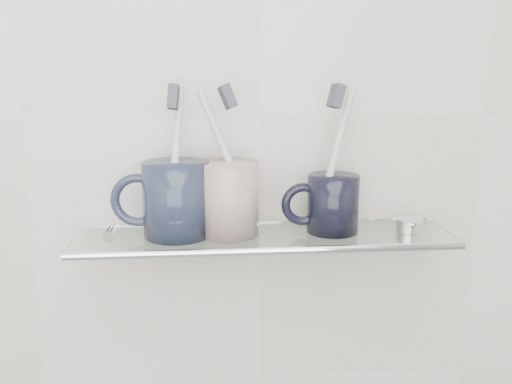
{
  "coord_description": "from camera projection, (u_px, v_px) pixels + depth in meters",
  "views": [
    {
      "loc": [
        -0.07,
        0.32,
        1.33
      ],
      "look_at": [
        -0.01,
        1.04,
        1.16
      ],
      "focal_mm": 40.0,
      "sensor_mm": 36.0,
      "label": 1
    }
  ],
  "objects": [
    {
      "name": "wall_back",
      "position": [
        260.0,
        116.0,
        0.78
      ],
      "size": [
        2.5,
        0.0,
        2.5
      ],
      "primitive_type": "plane",
      "rotation": [
        1.57,
        0.0,
        0.0
      ],
      "color": "beige",
      "rests_on": "ground"
    },
    {
      "name": "shelf_glass",
      "position": [
        264.0,
        237.0,
        0.76
      ],
      "size": [
        0.5,
        0.12,
        0.01
      ],
      "primitive_type": "cube",
      "color": "silver",
      "rests_on": "wall_back"
    },
    {
      "name": "shelf_rail",
      "position": [
        269.0,
        251.0,
        0.7
      ],
      "size": [
        0.5,
        0.01,
        0.01
      ],
      "primitive_type": "cylinder",
      "rotation": [
        0.0,
        1.57,
        0.0
      ],
      "color": "silver",
      "rests_on": "shelf_glass"
    },
    {
      "name": "bracket_left",
      "position": [
        110.0,
        238.0,
        0.79
      ],
      "size": [
        0.02,
        0.03,
        0.02
      ],
      "primitive_type": "cylinder",
      "rotation": [
        1.57,
        0.0,
        0.0
      ],
      "color": "silver",
      "rests_on": "wall_back"
    },
    {
      "name": "bracket_right",
      "position": [
        406.0,
        231.0,
        0.82
      ],
      "size": [
        0.02,
        0.03,
        0.02
      ],
      "primitive_type": "cylinder",
      "rotation": [
        1.57,
        0.0,
        0.0
      ],
      "color": "silver",
      "rests_on": "wall_back"
    },
    {
      "name": "mug_left",
      "position": [
        177.0,
        199.0,
        0.74
      ],
      "size": [
        0.09,
        0.09,
        0.1
      ],
      "primitive_type": "cylinder",
      "rotation": [
        0.0,
        0.0,
        -0.03
      ],
      "color": "black",
      "rests_on": "shelf_glass"
    },
    {
      "name": "mug_left_handle",
      "position": [
        138.0,
        200.0,
        0.74
      ],
      "size": [
        0.07,
        0.01,
        0.07
      ],
      "primitive_type": "torus",
      "rotation": [
        1.57,
        0.0,
        0.0
      ],
      "color": "black",
      "rests_on": "mug_left"
    },
    {
      "name": "toothbrush_left",
      "position": [
        175.0,
        160.0,
        0.73
      ],
      "size": [
        0.03,
        0.05,
        0.19
      ],
      "primitive_type": "cylinder",
      "rotation": [
        -0.22,
        0.08,
        -0.07
      ],
      "color": "silver",
      "rests_on": "mug_left"
    },
    {
      "name": "bristles_left",
      "position": [
        173.0,
        97.0,
        0.71
      ],
      "size": [
        0.02,
        0.03,
        0.03
      ],
      "primitive_type": "cube",
      "rotation": [
        -0.22,
        0.08,
        -0.07
      ],
      "color": "#363841",
      "rests_on": "toothbrush_left"
    },
    {
      "name": "mug_center",
      "position": [
        229.0,
        198.0,
        0.75
      ],
      "size": [
        0.1,
        0.1,
        0.1
      ],
      "primitive_type": "cylinder",
      "rotation": [
        0.0,
        0.0,
        -0.41
      ],
      "color": "silver",
      "rests_on": "shelf_glass"
    },
    {
      "name": "mug_center_handle",
      "position": [
        194.0,
        199.0,
        0.74
      ],
      "size": [
        0.07,
        0.01,
        0.07
      ],
      "primitive_type": "torus",
      "rotation": [
        1.57,
        0.0,
        0.0
      ],
      "color": "silver",
      "rests_on": "mug_center"
    },
    {
      "name": "toothbrush_center",
      "position": [
        228.0,
        159.0,
        0.74
      ],
      "size": [
        0.08,
        0.03,
        0.18
      ],
      "primitive_type": "cylinder",
      "rotation": [
        -0.21,
        -0.34,
        0.27
      ],
      "color": "#BAB8C8",
      "rests_on": "mug_center"
    },
    {
      "name": "bristles_center",
      "position": [
        228.0,
        97.0,
        0.72
      ],
      "size": [
        0.03,
        0.03,
        0.04
      ],
      "primitive_type": "cube",
      "rotation": [
        -0.21,
        -0.34,
        0.27
      ],
      "color": "#363841",
      "rests_on": "toothbrush_center"
    },
    {
      "name": "mug_right",
      "position": [
        333.0,
        204.0,
        0.76
      ],
      "size": [
        0.09,
        0.09,
        0.08
      ],
      "primitive_type": "cylinder",
      "rotation": [
        0.0,
        0.0,
        -0.35
      ],
      "color": "black",
      "rests_on": "shelf_glass"
    },
    {
      "name": "mug_right_handle",
      "position": [
        303.0,
        204.0,
        0.76
      ],
      "size": [
        0.06,
        0.01,
        0.06
      ],
      "primitive_type": "torus",
      "rotation": [
        1.57,
        0.0,
        0.0
      ],
      "color": "black",
      "rests_on": "mug_right"
    },
    {
      "name": "toothbrush_right",
      "position": [
        334.0,
        158.0,
        0.75
      ],
      "size": [
        0.06,
        0.04,
        0.18
      ],
      "primitive_type": "cylinder",
      "rotation": [
        -0.1,
        0.29,
        0.2
      ],
      "color": "beige",
      "rests_on": "mug_right"
    },
    {
      "name": "bristles_right",
      "position": [
        336.0,
        96.0,
        0.73
      ],
      "size": [
        0.02,
        0.03,
        0.03
      ],
      "primitive_type": "cube",
      "rotation": [
        -0.1,
        0.29,
        0.2
      ],
      "color": "#363841",
      "rests_on": "toothbrush_right"
    },
    {
      "name": "chrome_cap",
      "position": [
        409.0,
        224.0,
        0.78
      ],
      "size": [
        0.04,
        0.04,
        0.02
      ],
      "primitive_type": "cylinder",
      "color": "silver",
      "rests_on": "shelf_glass"
    }
  ]
}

